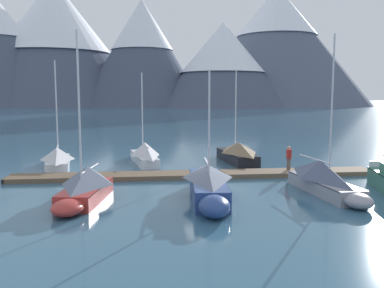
{
  "coord_description": "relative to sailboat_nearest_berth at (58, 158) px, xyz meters",
  "views": [
    {
      "loc": [
        -4.24,
        -22.93,
        5.52
      ],
      "look_at": [
        0.0,
        6.0,
        2.0
      ],
      "focal_mm": 38.33,
      "sensor_mm": 36.0,
      "label": 1
    }
  ],
  "objects": [
    {
      "name": "sailboat_mid_dock_starboard",
      "position": [
        9.56,
        -11.13,
        0.07
      ],
      "size": [
        2.45,
        7.74,
        6.76
      ],
      "color": "navy",
      "rests_on": "ground"
    },
    {
      "name": "sailboat_nearest_berth",
      "position": [
        0.0,
        0.0,
        0.0
      ],
      "size": [
        2.36,
        6.84,
        8.1
      ],
      "color": "white",
      "rests_on": "ground"
    },
    {
      "name": "mountain_east_summit",
      "position": [
        45.89,
        148.43,
        19.25
      ],
      "size": [
        59.84,
        59.84,
        37.22
      ],
      "color": "#424C60",
      "rests_on": "ground"
    },
    {
      "name": "sailboat_mid_dock_port",
      "position": [
        6.55,
        1.15,
        0.09
      ],
      "size": [
        2.36,
        7.19,
        7.3
      ],
      "color": "silver",
      "rests_on": "ground"
    },
    {
      "name": "person_on_dock",
      "position": [
        16.4,
        -5.04,
        0.5
      ],
      "size": [
        0.26,
        0.59,
        1.69
      ],
      "color": "brown",
      "rests_on": "dock"
    },
    {
      "name": "mountain_shoulder_ridge",
      "position": [
        10.78,
        162.61,
        25.09
      ],
      "size": [
        57.99,
        57.99,
        49.06
      ],
      "color": "#424C60",
      "rests_on": "ground"
    },
    {
      "name": "mountain_rear_spur",
      "position": [
        78.97,
        172.24,
        30.03
      ],
      "size": [
        93.79,
        93.79,
        59.14
      ],
      "color": "#4C566B",
      "rests_on": "ground"
    },
    {
      "name": "sailboat_second_berth",
      "position": [
        3.14,
        -10.56,
        0.07
      ],
      "size": [
        2.83,
        6.27,
        8.66
      ],
      "color": "#B2332D",
      "rests_on": "ground"
    },
    {
      "name": "mountain_central_massif",
      "position": [
        -31.42,
        182.9,
        32.19
      ],
      "size": [
        90.31,
        90.31,
        61.4
      ],
      "color": "#424C60",
      "rests_on": "ground"
    },
    {
      "name": "ground_plane",
      "position": [
        9.88,
        -9.01,
        -0.76
      ],
      "size": [
        700.0,
        700.0,
        0.0
      ],
      "primitive_type": "plane",
      "color": "#335B75"
    },
    {
      "name": "dock",
      "position": [
        9.88,
        -5.01,
        -0.61
      ],
      "size": [
        24.69,
        3.01,
        0.3
      ],
      "color": "brown",
      "rests_on": "ground"
    },
    {
      "name": "sailboat_outer_slip",
      "position": [
        16.26,
        -10.73,
        0.11
      ],
      "size": [
        2.1,
        7.08,
        8.73
      ],
      "color": "#93939E",
      "rests_on": "ground"
    },
    {
      "name": "sailboat_far_berth",
      "position": [
        14.15,
        0.64,
        0.05
      ],
      "size": [
        2.37,
        6.96,
        7.54
      ],
      "color": "black",
      "rests_on": "ground"
    }
  ]
}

